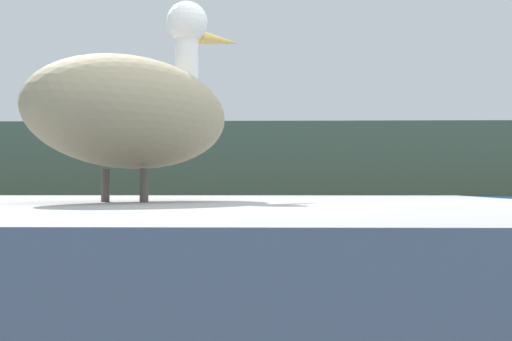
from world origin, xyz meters
TOP-DOWN VIEW (x-y plane):
  - hillside_backdrop at (0.00, 69.62)m, footprint 140.00×13.62m
  - pier_dock at (-0.94, 0.28)m, footprint 3.00×3.04m
  - pelican at (-0.94, 0.30)m, footprint 0.87×1.24m

SIDE VIEW (x-z plane):
  - pier_dock at x=-0.94m, z-range 0.00..0.88m
  - pelican at x=-0.94m, z-range 0.82..1.60m
  - hillside_backdrop at x=0.00m, z-range 0.00..6.54m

